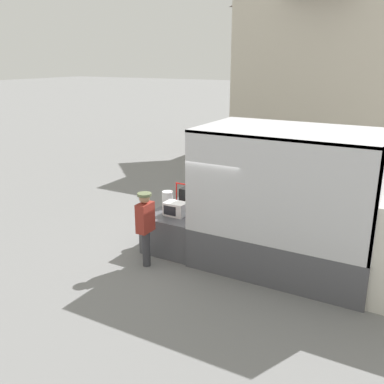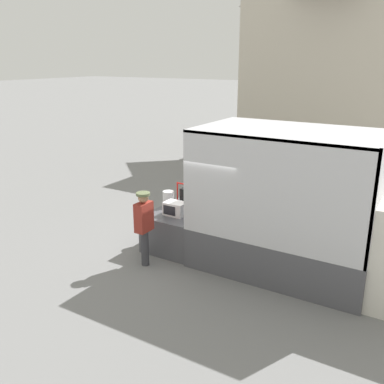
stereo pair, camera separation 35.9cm
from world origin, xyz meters
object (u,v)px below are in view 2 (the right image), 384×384
at_px(microwave, 175,209).
at_px(box_truck, 349,243).
at_px(worker_person, 144,221).
at_px(orange_bucket, 168,199).
at_px(portable_generator, 193,196).

bearing_deg(microwave, box_truck, 7.42).
distance_m(box_truck, worker_person, 4.43).
xyz_separation_m(orange_bucket, worker_person, (0.35, -1.49, -0.05)).
bearing_deg(portable_generator, worker_person, -93.24).
bearing_deg(microwave, worker_person, -98.52).
xyz_separation_m(portable_generator, orange_bucket, (-0.46, -0.45, -0.03)).
relative_size(box_truck, orange_bucket, 14.45).
height_order(microwave, worker_person, worker_person).
xyz_separation_m(box_truck, portable_generator, (-4.03, 0.38, 0.24)).
relative_size(microwave, orange_bucket, 1.28).
height_order(box_truck, worker_person, box_truck).
bearing_deg(microwave, orange_bucket, 138.47).
xyz_separation_m(box_truck, orange_bucket, (-4.49, -0.07, 0.22)).
relative_size(box_truck, worker_person, 3.35).
bearing_deg(box_truck, portable_generator, 174.65).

